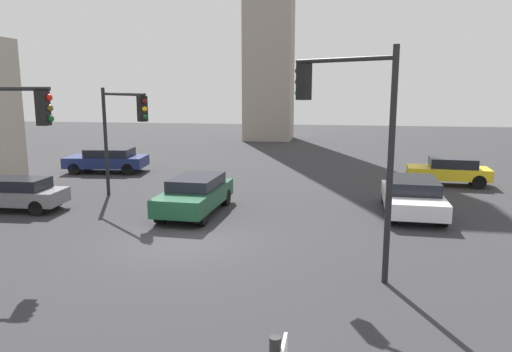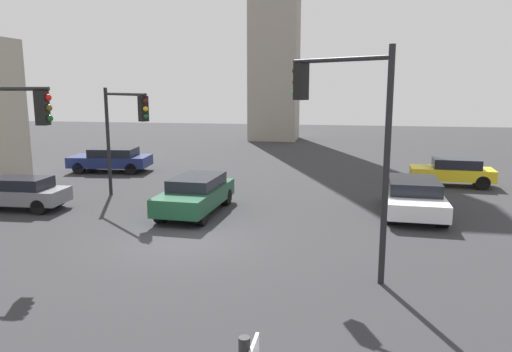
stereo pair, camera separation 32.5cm
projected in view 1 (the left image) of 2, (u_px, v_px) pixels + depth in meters
name	position (u px, v px, depth m)	size (l,w,h in m)	color
ground_plane	(183.00, 242.00, 15.70)	(103.47, 103.47, 0.00)	#2D2D30
traffic_light_0	(3.00, 133.00, 13.98)	(2.84, 0.55, 5.24)	black
traffic_light_1	(123.00, 121.00, 20.43)	(3.23, 2.86, 4.99)	black
traffic_light_2	(348.00, 118.00, 12.52)	(2.62, 1.79, 5.99)	black
car_0	(195.00, 194.00, 19.18)	(2.13, 4.84, 1.47)	#19472D
car_1	(412.00, 196.00, 19.14)	(2.37, 4.82, 1.39)	silver
car_2	(107.00, 159.00, 28.56)	(4.83, 2.63, 1.43)	navy
car_3	(449.00, 171.00, 24.74)	(4.13, 1.96, 1.42)	yellow
car_4	(16.00, 193.00, 19.62)	(4.10, 1.79, 1.35)	slate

